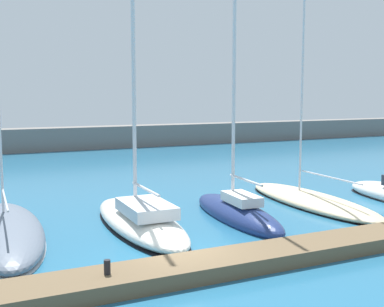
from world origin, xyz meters
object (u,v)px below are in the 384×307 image
Objects in this scene: sailboat_sand_sixth at (311,199)px; dock_bollard at (107,267)px; sailboat_slate_third at (5,232)px; sailboat_ivory_fourth at (140,219)px; sailboat_navy_fifth at (237,211)px.

sailboat_sand_sixth is 50.12× the size of dock_bollard.
sailboat_ivory_fourth is (5.47, -1.04, 0.18)m from sailboat_slate_third.
sailboat_ivory_fourth is 6.92m from dock_bollard.
sailboat_ivory_fourth is at bearing 90.31° from sailboat_navy_fifth.
sailboat_slate_third is 10.29m from sailboat_navy_fifth.
sailboat_ivory_fourth is 0.70× the size of sailboat_sand_sixth.
sailboat_slate_third is at bearing 90.64° from sailboat_sand_sixth.
sailboat_slate_third reaches higher than dock_bollard.
dock_bollard is at bearing 119.32° from sailboat_sand_sixth.
sailboat_slate_third is at bearing 107.60° from dock_bollard.
sailboat_sand_sixth reaches higher than sailboat_navy_fifth.
sailboat_navy_fifth is at bearing -92.85° from sailboat_ivory_fourth.
dock_bollard is (2.27, -7.17, 0.47)m from sailboat_slate_third.
sailboat_navy_fifth is at bearing -95.18° from sailboat_slate_third.
sailboat_slate_third is 5.57m from sailboat_ivory_fourth.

